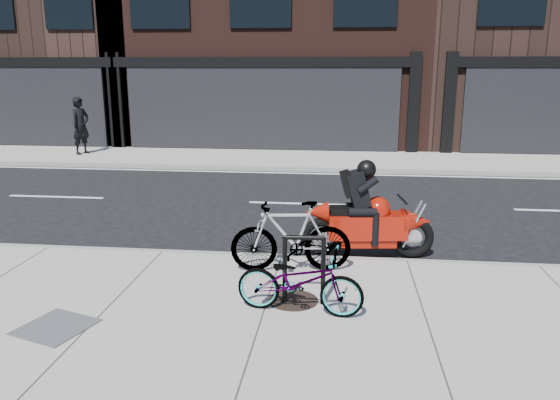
# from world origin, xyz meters

# --- Properties ---
(ground) EXTENTS (120.00, 120.00, 0.00)m
(ground) POSITION_xyz_m (0.00, 0.00, 0.00)
(ground) COLOR black
(ground) RESTS_ON ground
(sidewalk_near) EXTENTS (60.00, 6.00, 0.13)m
(sidewalk_near) POSITION_xyz_m (0.00, -5.00, 0.07)
(sidewalk_near) COLOR gray
(sidewalk_near) RESTS_ON ground
(sidewalk_far) EXTENTS (60.00, 3.50, 0.13)m
(sidewalk_far) POSITION_xyz_m (0.00, 7.75, 0.07)
(sidewalk_far) COLOR gray
(sidewalk_far) RESTS_ON ground
(building_midwest) EXTENTS (10.00, 10.00, 12.00)m
(building_midwest) POSITION_xyz_m (-12.00, 14.50, 6.00)
(building_midwest) COLOR black
(building_midwest) RESTS_ON ground
(bike_rack) EXTENTS (0.55, 0.09, 0.93)m
(bike_rack) POSITION_xyz_m (0.48, -3.74, 0.67)
(bike_rack) COLOR black
(bike_rack) RESTS_ON sidewalk_near
(bicycle_front) EXTENTS (1.65, 0.75, 0.84)m
(bicycle_front) POSITION_xyz_m (0.45, -4.01, 0.55)
(bicycle_front) COLOR gray
(bicycle_front) RESTS_ON sidewalk_near
(bicycle_rear) EXTENTS (1.84, 0.73, 1.08)m
(bicycle_rear) POSITION_xyz_m (0.21, -2.60, 0.67)
(bicycle_rear) COLOR gray
(bicycle_rear) RESTS_ON sidewalk_near
(motorcycle) EXTENTS (2.24, 0.65, 1.67)m
(motorcycle) POSITION_xyz_m (1.48, -1.52, 0.68)
(motorcycle) COLOR black
(motorcycle) RESTS_ON ground
(pedestrian) EXTENTS (0.69, 0.83, 1.96)m
(pedestrian) POSITION_xyz_m (-8.05, 7.70, 1.11)
(pedestrian) COLOR black
(pedestrian) RESTS_ON sidewalk_far
(manhole_cover) EXTENTS (0.68, 0.68, 0.02)m
(manhole_cover) POSITION_xyz_m (0.34, -3.67, 0.14)
(manhole_cover) COLOR black
(manhole_cover) RESTS_ON sidewalk_near
(utility_grate) EXTENTS (0.95, 0.95, 0.02)m
(utility_grate) POSITION_xyz_m (-2.38, -4.74, 0.14)
(utility_grate) COLOR #525254
(utility_grate) RESTS_ON sidewalk_near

